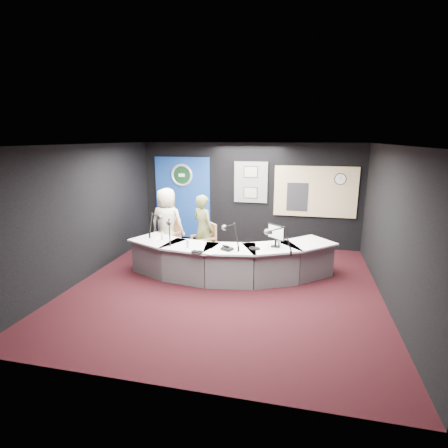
% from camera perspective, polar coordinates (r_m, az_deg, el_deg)
% --- Properties ---
extents(ground, '(6.00, 6.00, 0.00)m').
position_cam_1_polar(ground, '(7.16, 0.14, -10.19)').
color(ground, black).
rests_on(ground, ground).
extents(ceiling, '(6.00, 6.00, 0.02)m').
position_cam_1_polar(ceiling, '(6.53, 0.16, 12.83)').
color(ceiling, silver).
rests_on(ceiling, ground).
extents(wall_back, '(6.00, 0.02, 2.80)m').
position_cam_1_polar(wall_back, '(9.61, 4.09, 4.77)').
color(wall_back, black).
rests_on(wall_back, ground).
extents(wall_front, '(6.00, 0.02, 2.80)m').
position_cam_1_polar(wall_front, '(3.97, -9.49, -8.90)').
color(wall_front, black).
rests_on(wall_front, ground).
extents(wall_left, '(0.02, 6.00, 2.80)m').
position_cam_1_polar(wall_left, '(7.91, -21.57, 1.83)').
color(wall_left, black).
rests_on(wall_left, ground).
extents(wall_right, '(0.02, 6.00, 2.80)m').
position_cam_1_polar(wall_right, '(6.74, 25.89, -0.58)').
color(wall_right, black).
rests_on(wall_right, ground).
extents(broadcast_desk, '(4.50, 1.90, 0.75)m').
position_cam_1_polar(broadcast_desk, '(7.53, 0.70, -5.87)').
color(broadcast_desk, silver).
rests_on(broadcast_desk, ground).
extents(backdrop_panel, '(1.60, 0.05, 2.30)m').
position_cam_1_polar(backdrop_panel, '(10.06, -6.74, 4.26)').
color(backdrop_panel, navy).
rests_on(backdrop_panel, wall_back).
extents(agency_seal, '(0.63, 0.07, 0.63)m').
position_cam_1_polar(agency_seal, '(9.94, -6.92, 7.92)').
color(agency_seal, silver).
rests_on(agency_seal, backdrop_panel).
extents(seal_center, '(0.48, 0.01, 0.48)m').
position_cam_1_polar(seal_center, '(9.94, -6.91, 7.92)').
color(seal_center, black).
rests_on(seal_center, backdrop_panel).
extents(pinboard, '(0.90, 0.04, 1.10)m').
position_cam_1_polar(pinboard, '(9.52, 4.40, 6.81)').
color(pinboard, slate).
rests_on(pinboard, wall_back).
extents(framed_photo_upper, '(0.34, 0.02, 0.27)m').
position_cam_1_polar(framed_photo_upper, '(9.46, 4.40, 8.47)').
color(framed_photo_upper, gray).
rests_on(framed_photo_upper, pinboard).
extents(framed_photo_lower, '(0.34, 0.02, 0.27)m').
position_cam_1_polar(framed_photo_lower, '(9.53, 4.34, 5.12)').
color(framed_photo_lower, gray).
rests_on(framed_photo_lower, pinboard).
extents(booth_window_frame, '(2.12, 0.06, 1.32)m').
position_cam_1_polar(booth_window_frame, '(9.45, 14.66, 5.12)').
color(booth_window_frame, tan).
rests_on(booth_window_frame, wall_back).
extents(booth_glow, '(2.00, 0.02, 1.20)m').
position_cam_1_polar(booth_glow, '(9.44, 14.66, 5.11)').
color(booth_glow, '#FFE7A1').
rests_on(booth_glow, booth_window_frame).
extents(equipment_rack, '(0.55, 0.02, 0.75)m').
position_cam_1_polar(equipment_rack, '(9.44, 11.88, 4.34)').
color(equipment_rack, black).
rests_on(equipment_rack, booth_window_frame).
extents(wall_clock, '(0.28, 0.01, 0.28)m').
position_cam_1_polar(wall_clock, '(9.42, 18.47, 6.98)').
color(wall_clock, white).
rests_on(wall_clock, booth_window_frame).
extents(armchair_left, '(0.64, 0.64, 0.89)m').
position_cam_1_polar(armchair_left, '(8.82, -9.19, -2.57)').
color(armchair_left, '#B57B53').
rests_on(armchair_left, ground).
extents(armchair_right, '(0.78, 0.78, 0.98)m').
position_cam_1_polar(armchair_right, '(8.33, -3.39, -3.09)').
color(armchair_right, '#B57B53').
rests_on(armchair_right, ground).
extents(draped_jacket, '(0.51, 0.26, 0.70)m').
position_cam_1_polar(draped_jacket, '(9.02, -9.27, -1.05)').
color(draped_jacket, slate).
rests_on(draped_jacket, armchair_left).
extents(person_man, '(0.90, 0.63, 1.75)m').
position_cam_1_polar(person_man, '(8.71, -9.30, 0.13)').
color(person_man, beige).
rests_on(person_man, ground).
extents(person_woman, '(0.72, 0.66, 1.65)m').
position_cam_1_polar(person_woman, '(8.24, -3.43, -0.86)').
color(person_woman, brown).
rests_on(person_woman, ground).
extents(computer_monitor, '(0.36, 0.29, 0.30)m').
position_cam_1_polar(computer_monitor, '(7.14, 8.48, -1.28)').
color(computer_monitor, black).
rests_on(computer_monitor, broadcast_desk).
extents(desk_phone, '(0.26, 0.24, 0.05)m').
position_cam_1_polar(desk_phone, '(6.96, 0.53, -4.07)').
color(desk_phone, black).
rests_on(desk_phone, broadcast_desk).
extents(headphones_near, '(0.21, 0.21, 0.03)m').
position_cam_1_polar(headphones_near, '(7.04, 5.01, -3.97)').
color(headphones_near, black).
rests_on(headphones_near, broadcast_desk).
extents(headphones_far, '(0.23, 0.23, 0.04)m').
position_cam_1_polar(headphones_far, '(6.82, -4.45, -4.55)').
color(headphones_far, black).
rests_on(headphones_far, broadcast_desk).
extents(paper_stack, '(0.38, 0.41, 0.00)m').
position_cam_1_polar(paper_stack, '(7.90, -10.47, -2.27)').
color(paper_stack, white).
rests_on(paper_stack, broadcast_desk).
extents(notepad, '(0.31, 0.37, 0.00)m').
position_cam_1_polar(notepad, '(6.86, -2.13, -4.56)').
color(notepad, white).
rests_on(notepad, broadcast_desk).
extents(boom_mic_a, '(0.16, 0.74, 0.60)m').
position_cam_1_polar(boom_mic_a, '(8.14, -11.22, 0.34)').
color(boom_mic_a, black).
rests_on(boom_mic_a, broadcast_desk).
extents(boom_mic_b, '(0.36, 0.69, 0.60)m').
position_cam_1_polar(boom_mic_b, '(7.52, -8.93, -0.67)').
color(boom_mic_b, black).
rests_on(boom_mic_b, broadcast_desk).
extents(boom_mic_c, '(0.52, 0.60, 0.60)m').
position_cam_1_polar(boom_mic_c, '(7.07, 1.17, -1.47)').
color(boom_mic_c, black).
rests_on(boom_mic_c, broadcast_desk).
extents(boom_mic_d, '(0.62, 0.49, 0.60)m').
position_cam_1_polar(boom_mic_d, '(6.86, 8.93, -2.11)').
color(boom_mic_d, black).
rests_on(boom_mic_d, broadcast_desk).
extents(water_bottles, '(2.59, 0.59, 0.18)m').
position_cam_1_polar(water_bottles, '(7.20, -1.24, -2.91)').
color(water_bottles, silver).
rests_on(water_bottles, broadcast_desk).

